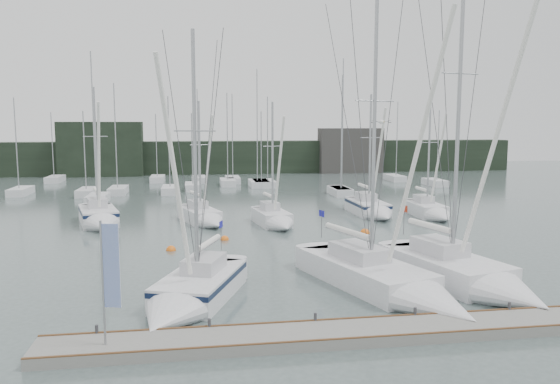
{
  "coord_description": "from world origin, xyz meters",
  "views": [
    {
      "loc": [
        -6.43,
        -23.55,
        7.88
      ],
      "look_at": [
        -1.94,
        5.0,
        4.19
      ],
      "focal_mm": 35.0,
      "sensor_mm": 36.0,
      "label": 1
    }
  ],
  "objects_px": {
    "sailboat_mid_c": "(276,220)",
    "sailboat_near_left": "(188,296)",
    "sailboat_near_center": "(396,286)",
    "buoy_c": "(171,250)",
    "dock_banner": "(108,272)",
    "buoy_a": "(225,240)",
    "sailboat_mid_a": "(100,219)",
    "buoy_b": "(365,233)",
    "sailboat_mid_b": "(205,218)",
    "sailboat_near_right": "(475,279)",
    "sailboat_mid_e": "(432,212)",
    "sailboat_mid_d": "(373,210)"
  },
  "relations": [
    {
      "from": "sailboat_mid_c",
      "to": "sailboat_near_left",
      "type": "bearing_deg",
      "value": -118.55
    },
    {
      "from": "sailboat_near_center",
      "to": "sailboat_mid_c",
      "type": "relative_size",
      "value": 1.5
    },
    {
      "from": "buoy_c",
      "to": "dock_banner",
      "type": "xyz_separation_m",
      "value": [
        -1.36,
        -15.42,
        2.92
      ]
    },
    {
      "from": "sailboat_near_center",
      "to": "buoy_c",
      "type": "bearing_deg",
      "value": 115.27
    },
    {
      "from": "sailboat_near_center",
      "to": "sailboat_mid_c",
      "type": "distance_m",
      "value": 17.79
    },
    {
      "from": "sailboat_near_left",
      "to": "buoy_a",
      "type": "xyz_separation_m",
      "value": [
        2.3,
        13.57,
        -0.55
      ]
    },
    {
      "from": "sailboat_mid_a",
      "to": "buoy_b",
      "type": "relative_size",
      "value": 16.33
    },
    {
      "from": "sailboat_mid_a",
      "to": "sailboat_mid_c",
      "type": "distance_m",
      "value": 13.42
    },
    {
      "from": "buoy_c",
      "to": "dock_banner",
      "type": "height_order",
      "value": "dock_banner"
    },
    {
      "from": "sailboat_mid_b",
      "to": "sailboat_mid_c",
      "type": "distance_m",
      "value": 5.68
    },
    {
      "from": "sailboat_near_right",
      "to": "sailboat_mid_b",
      "type": "height_order",
      "value": "sailboat_near_right"
    },
    {
      "from": "sailboat_mid_b",
      "to": "dock_banner",
      "type": "distance_m",
      "value": 24.38
    },
    {
      "from": "sailboat_mid_c",
      "to": "buoy_c",
      "type": "distance_m",
      "value": 10.04
    },
    {
      "from": "sailboat_mid_a",
      "to": "buoy_c",
      "type": "height_order",
      "value": "sailboat_mid_a"
    },
    {
      "from": "sailboat_mid_e",
      "to": "buoy_c",
      "type": "height_order",
      "value": "sailboat_mid_e"
    },
    {
      "from": "sailboat_near_center",
      "to": "sailboat_mid_e",
      "type": "bearing_deg",
      "value": 43.27
    },
    {
      "from": "sailboat_mid_d",
      "to": "sailboat_mid_e",
      "type": "xyz_separation_m",
      "value": [
        4.59,
        -1.51,
        -0.06
      ]
    },
    {
      "from": "sailboat_near_left",
      "to": "sailboat_mid_a",
      "type": "height_order",
      "value": "sailboat_near_left"
    },
    {
      "from": "sailboat_mid_b",
      "to": "sailboat_mid_d",
      "type": "relative_size",
      "value": 0.93
    },
    {
      "from": "sailboat_mid_d",
      "to": "buoy_c",
      "type": "bearing_deg",
      "value": -149.89
    },
    {
      "from": "sailboat_near_left",
      "to": "dock_banner",
      "type": "height_order",
      "value": "sailboat_near_left"
    },
    {
      "from": "sailboat_mid_b",
      "to": "buoy_b",
      "type": "bearing_deg",
      "value": -43.29
    },
    {
      "from": "sailboat_near_center",
      "to": "sailboat_mid_a",
      "type": "xyz_separation_m",
      "value": [
        -16.12,
        19.79,
        0.08
      ]
    },
    {
      "from": "sailboat_near_center",
      "to": "buoy_c",
      "type": "distance_m",
      "value": 15.17
    },
    {
      "from": "sailboat_near_center",
      "to": "dock_banner",
      "type": "distance_m",
      "value": 12.85
    },
    {
      "from": "sailboat_mid_a",
      "to": "sailboat_mid_e",
      "type": "bearing_deg",
      "value": -15.58
    },
    {
      "from": "buoy_c",
      "to": "dock_banner",
      "type": "bearing_deg",
      "value": -95.04
    },
    {
      "from": "sailboat_near_right",
      "to": "sailboat_mid_e",
      "type": "xyz_separation_m",
      "value": [
        6.54,
        19.14,
        -0.1
      ]
    },
    {
      "from": "sailboat_mid_c",
      "to": "dock_banner",
      "type": "xyz_separation_m",
      "value": [
        -8.93,
        -22.0,
        2.41
      ]
    },
    {
      "from": "sailboat_mid_c",
      "to": "dock_banner",
      "type": "distance_m",
      "value": 23.86
    },
    {
      "from": "sailboat_mid_b",
      "to": "dock_banner",
      "type": "relative_size",
      "value": 2.4
    },
    {
      "from": "sailboat_mid_b",
      "to": "sailboat_mid_e",
      "type": "distance_m",
      "value": 18.71
    },
    {
      "from": "buoy_b",
      "to": "sailboat_mid_e",
      "type": "bearing_deg",
      "value": 35.47
    },
    {
      "from": "sailboat_near_left",
      "to": "sailboat_mid_b",
      "type": "xyz_separation_m",
      "value": [
        1.09,
        19.57,
        -0.05
      ]
    },
    {
      "from": "sailboat_mid_e",
      "to": "buoy_b",
      "type": "relative_size",
      "value": 14.91
    },
    {
      "from": "sailboat_near_right",
      "to": "sailboat_near_left",
      "type": "bearing_deg",
      "value": 166.55
    },
    {
      "from": "sailboat_mid_c",
      "to": "buoy_c",
      "type": "bearing_deg",
      "value": -147.53
    },
    {
      "from": "sailboat_mid_e",
      "to": "buoy_b",
      "type": "bearing_deg",
      "value": -143.64
    },
    {
      "from": "sailboat_mid_c",
      "to": "buoy_b",
      "type": "distance_m",
      "value": 6.88
    },
    {
      "from": "sailboat_near_center",
      "to": "sailboat_mid_d",
      "type": "bearing_deg",
      "value": 55.87
    },
    {
      "from": "sailboat_near_right",
      "to": "sailboat_mid_d",
      "type": "distance_m",
      "value": 20.74
    },
    {
      "from": "sailboat_mid_e",
      "to": "sailboat_mid_a",
      "type": "bearing_deg",
      "value": -179.87
    },
    {
      "from": "sailboat_mid_c",
      "to": "sailboat_mid_e",
      "type": "xyz_separation_m",
      "value": [
        13.39,
        1.89,
        -0.01
      ]
    },
    {
      "from": "sailboat_near_right",
      "to": "buoy_b",
      "type": "xyz_separation_m",
      "value": [
        -0.91,
        13.84,
        -0.61
      ]
    },
    {
      "from": "buoy_b",
      "to": "sailboat_mid_d",
      "type": "bearing_deg",
      "value": 67.24
    },
    {
      "from": "sailboat_near_right",
      "to": "sailboat_mid_d",
      "type": "relative_size",
      "value": 1.56
    },
    {
      "from": "sailboat_mid_b",
      "to": "buoy_a",
      "type": "xyz_separation_m",
      "value": [
        1.21,
        -6.0,
        -0.5
      ]
    },
    {
      "from": "sailboat_mid_a",
      "to": "sailboat_mid_b",
      "type": "distance_m",
      "value": 7.92
    },
    {
      "from": "sailboat_near_right",
      "to": "buoy_c",
      "type": "xyz_separation_m",
      "value": [
        -14.42,
        10.67,
        -0.61
      ]
    },
    {
      "from": "sailboat_near_right",
      "to": "sailboat_mid_a",
      "type": "xyz_separation_m",
      "value": [
        -20.08,
        19.49,
        0.01
      ]
    }
  ]
}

